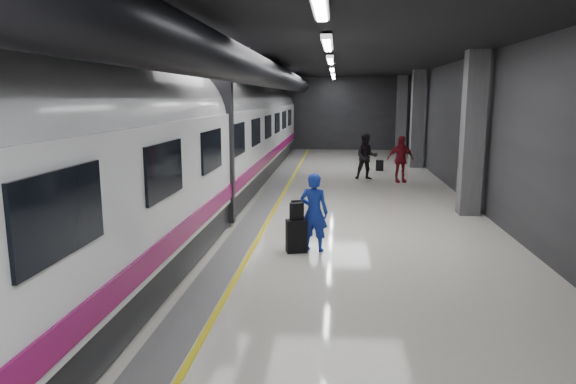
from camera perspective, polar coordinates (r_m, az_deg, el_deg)
name	(u,v)px	position (r m, az deg, el deg)	size (l,w,h in m)	color
ground	(302,228)	(13.00, 1.57, -3.99)	(40.00, 40.00, 0.00)	beige
platform_hall	(294,86)	(13.57, 0.69, 11.70)	(10.02, 40.02, 4.51)	black
train	(174,145)	(13.26, -12.58, 5.13)	(3.05, 38.00, 4.05)	black
traveler_main	(314,212)	(10.92, 2.89, -2.25)	(0.62, 0.40, 1.69)	#1926BC
suitcase_main	(296,236)	(10.92, 0.94, -4.91)	(0.43, 0.27, 0.70)	black
shoulder_bag	(297,211)	(10.78, 0.97, -2.18)	(0.27, 0.15, 0.37)	black
traveler_far_a	(366,157)	(20.75, 8.70, 3.90)	(0.89, 0.69, 1.83)	black
traveler_far_b	(400,159)	(20.31, 12.38, 3.59)	(1.05, 0.44, 1.80)	maroon
suitcase_far	(380,165)	(23.41, 10.16, 2.93)	(0.33, 0.21, 0.48)	black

